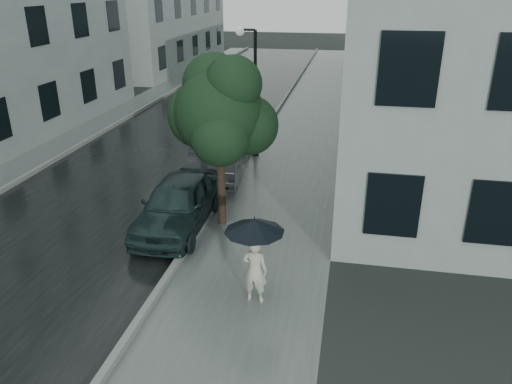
% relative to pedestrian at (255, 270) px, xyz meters
% --- Properties ---
extents(ground, '(120.00, 120.00, 0.00)m').
position_rel_pedestrian_xyz_m(ground, '(-0.52, 0.43, -0.74)').
color(ground, black).
rests_on(ground, ground).
extents(sidewalk, '(3.50, 60.00, 0.01)m').
position_rel_pedestrian_xyz_m(sidewalk, '(-0.27, 12.43, -0.73)').
color(sidewalk, slate).
rests_on(sidewalk, ground).
extents(kerb_near, '(0.15, 60.00, 0.15)m').
position_rel_pedestrian_xyz_m(kerb_near, '(-2.09, 12.43, -0.66)').
color(kerb_near, slate).
rests_on(kerb_near, ground).
extents(asphalt_road, '(6.85, 60.00, 0.00)m').
position_rel_pedestrian_xyz_m(asphalt_road, '(-5.59, 12.43, -0.73)').
color(asphalt_road, black).
rests_on(asphalt_road, ground).
extents(kerb_far, '(0.15, 60.00, 0.15)m').
position_rel_pedestrian_xyz_m(kerb_far, '(-9.09, 12.43, -0.66)').
color(kerb_far, slate).
rests_on(kerb_far, ground).
extents(sidewalk_far, '(1.70, 60.00, 0.01)m').
position_rel_pedestrian_xyz_m(sidewalk_far, '(-10.02, 12.43, -0.73)').
color(sidewalk_far, '#4C5451').
rests_on(sidewalk_far, ground).
extents(building_near, '(7.02, 36.00, 9.00)m').
position_rel_pedestrian_xyz_m(building_near, '(4.95, 19.93, 3.76)').
color(building_near, gray).
rests_on(building_near, ground).
extents(building_far_b, '(7.02, 18.00, 8.00)m').
position_rel_pedestrian_xyz_m(building_far_b, '(-14.29, 30.43, 3.26)').
color(building_far_b, gray).
rests_on(building_far_b, ground).
extents(pedestrian, '(0.56, 0.40, 1.45)m').
position_rel_pedestrian_xyz_m(pedestrian, '(0.00, 0.00, 0.00)').
color(pedestrian, beige).
rests_on(pedestrian, sidewalk).
extents(umbrella, '(1.24, 1.24, 1.01)m').
position_rel_pedestrian_xyz_m(umbrella, '(-0.02, 0.04, 1.02)').
color(umbrella, black).
rests_on(umbrella, ground).
extents(street_tree, '(2.99, 2.71, 4.63)m').
position_rel_pedestrian_xyz_m(street_tree, '(-1.60, 3.52, 2.43)').
color(street_tree, '#332619').
rests_on(street_tree, ground).
extents(lamp_post, '(0.85, 0.33, 4.77)m').
position_rel_pedestrian_xyz_m(lamp_post, '(-2.00, 9.42, 2.01)').
color(lamp_post, black).
rests_on(lamp_post, ground).
extents(car_near, '(1.71, 4.11, 1.39)m').
position_rel_pedestrian_xyz_m(car_near, '(-2.72, 2.99, -0.03)').
color(car_near, '#1A2B2C').
rests_on(car_near, ground).
extents(car_far, '(2.23, 4.94, 1.57)m').
position_rel_pedestrian_xyz_m(car_far, '(-2.72, 7.27, 0.06)').
color(car_far, '#232629').
rests_on(car_far, ground).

